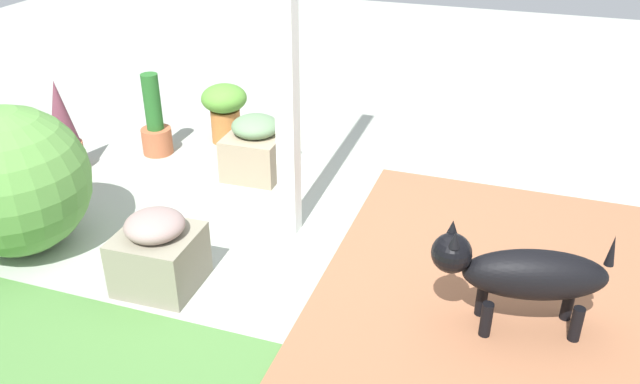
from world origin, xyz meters
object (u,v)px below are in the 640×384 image
object	(u,v)px
porch_pillar	(285,5)
terracotta_pot_tall	(155,126)
stone_planter_nearest	(256,147)
terracotta_pot_spiky	(63,129)
round_shrub	(12,181)
stone_planter_mid	(158,252)
terracotta_pot_broad	(225,108)
dog	(522,273)

from	to	relation	value
porch_pillar	terracotta_pot_tall	size ratio (longest dim) A/B	4.36
stone_planter_nearest	terracotta_pot_spiky	world-z (taller)	terracotta_pot_spiky
round_shrub	terracotta_pot_spiky	size ratio (longest dim) A/B	1.27
stone_planter_nearest	stone_planter_mid	size ratio (longest dim) A/B	1.04
terracotta_pot_tall	terracotta_pot_broad	distance (m)	0.51
stone_planter_nearest	stone_planter_mid	bearing A→B (deg)	92.21
porch_pillar	stone_planter_nearest	world-z (taller)	porch_pillar
porch_pillar	dog	size ratio (longest dim) A/B	3.28
terracotta_pot_tall	terracotta_pot_broad	world-z (taller)	terracotta_pot_tall
stone_planter_mid	dog	size ratio (longest dim) A/B	0.53
stone_planter_mid	terracotta_pot_broad	xyz separation A→B (m)	(0.48, -1.72, 0.07)
round_shrub	dog	world-z (taller)	round_shrub
porch_pillar	stone_planter_mid	size ratio (longest dim) A/B	6.18
stone_planter_nearest	dog	size ratio (longest dim) A/B	0.55
round_shrub	terracotta_pot_spiky	bearing A→B (deg)	-66.15
stone_planter_nearest	round_shrub	bearing A→B (deg)	55.75
dog	porch_pillar	bearing A→B (deg)	-20.51
terracotta_pot_broad	round_shrub	bearing A→B (deg)	76.05
terracotta_pot_spiky	terracotta_pot_broad	distance (m)	1.12
stone_planter_mid	terracotta_pot_broad	size ratio (longest dim) A/B	0.95
terracotta_pot_tall	dog	bearing A→B (deg)	155.67
terracotta_pot_spiky	terracotta_pot_broad	xyz separation A→B (m)	(-0.79, -0.78, -0.04)
stone_planter_nearest	terracotta_pot_tall	world-z (taller)	terracotta_pot_tall
terracotta_pot_spiky	dog	size ratio (longest dim) A/B	0.81
porch_pillar	round_shrub	distance (m)	1.70
stone_planter_nearest	dog	distance (m)	2.06
stone_planter_nearest	terracotta_pot_tall	xyz separation A→B (m)	(0.80, -0.07, 0.02)
stone_planter_mid	terracotta_pot_tall	bearing A→B (deg)	-58.12
stone_planter_mid	terracotta_pot_spiky	xyz separation A→B (m)	(1.27, -0.94, 0.11)
stone_planter_mid	round_shrub	xyz separation A→B (m)	(0.89, -0.07, 0.21)
porch_pillar	stone_planter_nearest	distance (m)	1.33
stone_planter_mid	terracotta_pot_spiky	distance (m)	1.59
stone_planter_mid	round_shrub	world-z (taller)	round_shrub
terracotta_pot_broad	dog	xyz separation A→B (m)	(-2.18, 1.50, 0.05)
porch_pillar	stone_planter_nearest	bearing A→B (deg)	-52.14
stone_planter_nearest	round_shrub	size ratio (longest dim) A/B	0.54
round_shrub	terracotta_pot_broad	bearing A→B (deg)	-103.95
stone_planter_mid	terracotta_pot_tall	distance (m)	1.62
stone_planter_mid	terracotta_pot_broad	distance (m)	1.79
terracotta_pot_tall	porch_pillar	bearing A→B (deg)	152.08
porch_pillar	stone_planter_mid	distance (m)	1.36
porch_pillar	stone_planter_nearest	size ratio (longest dim) A/B	5.92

